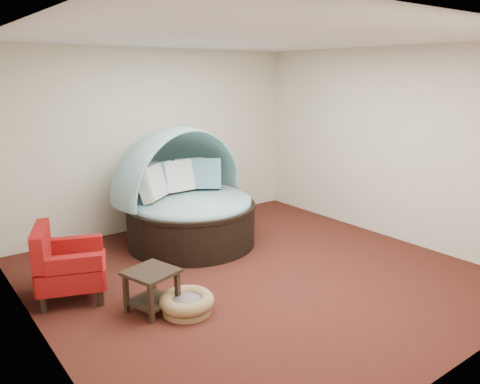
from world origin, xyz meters
TOP-DOWN VIEW (x-y plane):
  - floor at (0.00, 0.00)m, footprint 5.00×5.00m
  - wall_back at (0.00, 2.50)m, footprint 5.00×0.00m
  - wall_front at (0.00, -2.50)m, footprint 5.00×0.00m
  - wall_left at (-2.50, 0.00)m, footprint 0.00×5.00m
  - wall_right at (2.50, 0.00)m, footprint 0.00×5.00m
  - ceiling at (0.00, 0.00)m, footprint 5.00×5.00m
  - canopy_daybed at (-0.09, 1.51)m, footprint 2.19×2.14m
  - pet_basket at (-1.18, -0.31)m, footprint 0.74×0.74m
  - red_armchair at (-2.05, 0.76)m, footprint 0.93×0.93m
  - side_table at (-1.44, -0.06)m, footprint 0.58×0.58m

SIDE VIEW (x-z plane):
  - floor at x=0.00m, z-range 0.00..0.00m
  - pet_basket at x=-1.18m, z-range 0.00..0.20m
  - side_table at x=-1.44m, z-range 0.07..0.51m
  - red_armchair at x=-2.05m, z-range -0.03..0.81m
  - canopy_daybed at x=-0.09m, z-range -0.06..1.64m
  - wall_back at x=0.00m, z-range -1.10..3.90m
  - wall_front at x=0.00m, z-range -1.10..3.90m
  - wall_left at x=-2.50m, z-range -1.10..3.90m
  - wall_right at x=2.50m, z-range -1.10..3.90m
  - ceiling at x=0.00m, z-range 2.80..2.80m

